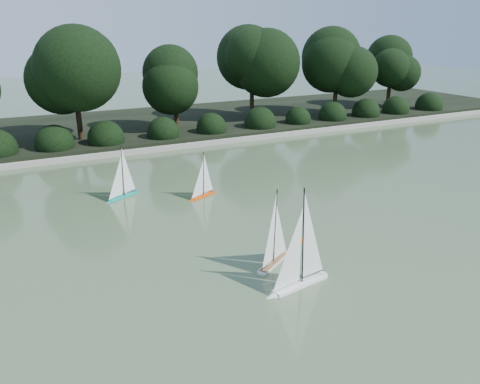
{
  "coord_description": "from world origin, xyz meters",
  "views": [
    {
      "loc": [
        -5.4,
        -7.42,
        4.38
      ],
      "look_at": [
        -0.78,
        1.81,
        0.7
      ],
      "focal_mm": 35.0,
      "sensor_mm": 36.0,
      "label": 1
    }
  ],
  "objects_px": {
    "sailboat_white_b": "(276,250)",
    "sailboat_orange": "(201,190)",
    "sailboat_white_a": "(296,272)",
    "sailboat_teal": "(120,190)",
    "race_buoy": "(301,241)"
  },
  "relations": [
    {
      "from": "sailboat_white_a",
      "to": "sailboat_teal",
      "type": "height_order",
      "value": "sailboat_white_a"
    },
    {
      "from": "sailboat_white_b",
      "to": "sailboat_teal",
      "type": "height_order",
      "value": "sailboat_white_b"
    },
    {
      "from": "sailboat_white_a",
      "to": "sailboat_orange",
      "type": "bearing_deg",
      "value": 87.18
    },
    {
      "from": "sailboat_teal",
      "to": "sailboat_white_a",
      "type": "bearing_deg",
      "value": -73.96
    },
    {
      "from": "sailboat_white_a",
      "to": "sailboat_teal",
      "type": "bearing_deg",
      "value": 106.04
    },
    {
      "from": "sailboat_teal",
      "to": "race_buoy",
      "type": "distance_m",
      "value": 5.28
    },
    {
      "from": "sailboat_orange",
      "to": "sailboat_teal",
      "type": "height_order",
      "value": "sailboat_teal"
    },
    {
      "from": "sailboat_white_a",
      "to": "sailboat_white_b",
      "type": "height_order",
      "value": "sailboat_white_a"
    },
    {
      "from": "sailboat_teal",
      "to": "sailboat_white_b",
      "type": "bearing_deg",
      "value": -69.26
    },
    {
      "from": "sailboat_white_a",
      "to": "sailboat_orange",
      "type": "height_order",
      "value": "sailboat_white_a"
    },
    {
      "from": "sailboat_white_b",
      "to": "sailboat_orange",
      "type": "distance_m",
      "value": 4.08
    },
    {
      "from": "sailboat_orange",
      "to": "sailboat_teal",
      "type": "xyz_separation_m",
      "value": [
        -1.96,
        0.91,
        0.03
      ]
    },
    {
      "from": "sailboat_orange",
      "to": "race_buoy",
      "type": "height_order",
      "value": "sailboat_orange"
    },
    {
      "from": "sailboat_white_a",
      "to": "race_buoy",
      "type": "xyz_separation_m",
      "value": [
        1.14,
        1.52,
        -0.3
      ]
    },
    {
      "from": "sailboat_white_b",
      "to": "race_buoy",
      "type": "relative_size",
      "value": 12.08
    }
  ]
}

